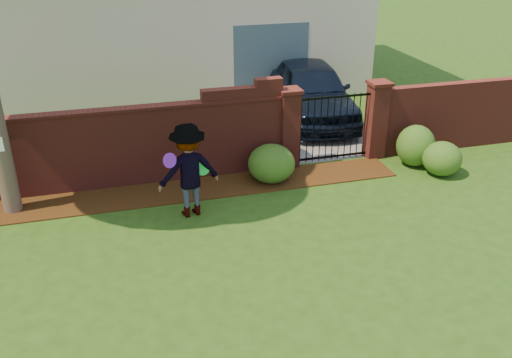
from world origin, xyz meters
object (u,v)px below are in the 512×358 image
object	(u,v)px
frisbee_green	(203,168)
man	(189,171)
car	(314,94)
frisbee_purple	(170,160)

from	to	relation	value
frisbee_green	man	bearing A→B (deg)	176.30
car	frisbee_green	distance (m)	6.04
car	frisbee_green	xyz separation A→B (m)	(-4.01, -4.52, 0.16)
frisbee_green	frisbee_purple	bearing A→B (deg)	-159.10
car	frisbee_green	world-z (taller)	car
man	frisbee_purple	xyz separation A→B (m)	(-0.38, -0.26, 0.38)
man	frisbee_green	bearing A→B (deg)	166.88
frisbee_purple	frisbee_green	bearing A→B (deg)	20.90
frisbee_purple	frisbee_green	world-z (taller)	frisbee_purple
car	man	xyz separation A→B (m)	(-4.28, -4.50, 0.12)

